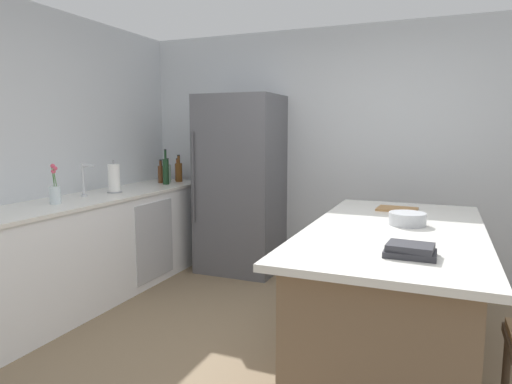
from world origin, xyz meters
TOP-DOWN VIEW (x-y plane):
  - ground_plane at (0.00, 0.00)m, footprint 7.20×7.20m
  - wall_rear at (0.00, 2.25)m, footprint 6.00×0.10m
  - wall_left at (-2.45, 0.00)m, footprint 0.10×6.00m
  - counter_run_left at (-2.07, 0.71)m, footprint 0.68×2.82m
  - kitchen_island at (0.57, 0.43)m, footprint 1.09×2.19m
  - refrigerator at (-1.18, 1.86)m, footprint 0.84×0.72m
  - sink_faucet at (-2.12, 0.55)m, footprint 0.15×0.05m
  - flower_vase at (-2.05, 0.15)m, footprint 0.09×0.09m
  - paper_towel_roll at (-2.06, 0.87)m, footprint 0.14×0.14m
  - vinegar_bottle at (-2.06, 2.00)m, footprint 0.06×0.06m
  - whiskey_bottle at (-1.98, 1.90)m, footprint 0.08×0.08m
  - gin_bottle at (-2.07, 1.80)m, footprint 0.07×0.07m
  - syrup_bottle at (-2.11, 1.72)m, footprint 0.07×0.07m
  - wine_bottle at (-1.98, 1.63)m, footprint 0.07×0.07m
  - cookbook_stack at (0.71, -0.24)m, footprint 0.25×0.19m
  - mixing_bowl at (0.64, 0.55)m, footprint 0.24×0.24m
  - cutting_board at (0.52, 1.12)m, footprint 0.31×0.25m

SIDE VIEW (x-z plane):
  - ground_plane at x=0.00m, z-range 0.00..0.00m
  - kitchen_island at x=0.57m, z-range 0.01..0.91m
  - counter_run_left at x=-2.07m, z-range 0.00..0.94m
  - cutting_board at x=0.52m, z-range 0.90..0.92m
  - cookbook_stack at x=0.71m, z-range 0.90..0.96m
  - mixing_bowl at x=0.64m, z-range 0.90..0.99m
  - refrigerator at x=-1.18m, z-range 0.00..1.90m
  - flower_vase at x=-2.05m, z-range 0.87..1.20m
  - gin_bottle at x=-2.07m, z-range 0.91..1.18m
  - syrup_bottle at x=-2.11m, z-range 0.91..1.18m
  - vinegar_bottle at x=-2.06m, z-range 0.92..1.18m
  - whiskey_bottle at x=-1.98m, z-range 0.90..1.21m
  - paper_towel_roll at x=-2.06m, z-range 0.92..1.23m
  - wine_bottle at x=-1.98m, z-range 0.90..1.28m
  - sink_faucet at x=-2.12m, z-range 0.95..1.25m
  - wall_rear at x=0.00m, z-range 0.00..2.60m
  - wall_left at x=-2.45m, z-range 0.00..2.60m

